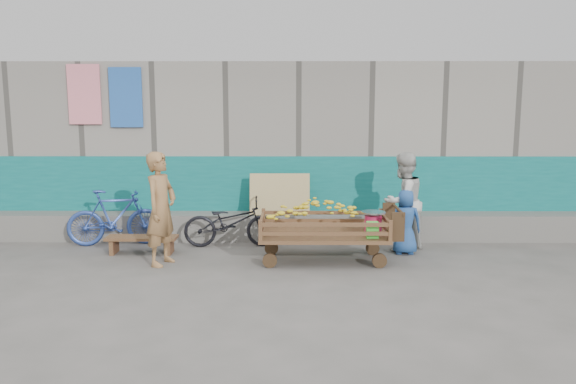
{
  "coord_description": "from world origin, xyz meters",
  "views": [
    {
      "loc": [
        0.49,
        -7.01,
        2.3
      ],
      "look_at": [
        0.44,
        1.2,
        1.0
      ],
      "focal_mm": 35.0,
      "sensor_mm": 36.0,
      "label": 1
    }
  ],
  "objects_px": {
    "bicycle_blue": "(115,218)",
    "bicycle_dark": "(231,222)",
    "banana_cart": "(321,222)",
    "woman": "(403,202)",
    "bench": "(142,241)",
    "child": "(405,222)",
    "vendor_man": "(161,209)"
  },
  "relations": [
    {
      "from": "child",
      "to": "banana_cart",
      "type": "bearing_deg",
      "value": 17.04
    },
    {
      "from": "banana_cart",
      "to": "bench",
      "type": "relative_size",
      "value": 1.88
    },
    {
      "from": "banana_cart",
      "to": "child",
      "type": "distance_m",
      "value": 1.38
    },
    {
      "from": "bench",
      "to": "child",
      "type": "distance_m",
      "value": 4.07
    },
    {
      "from": "bicycle_blue",
      "to": "banana_cart",
      "type": "bearing_deg",
      "value": -116.05
    },
    {
      "from": "child",
      "to": "bicycle_dark",
      "type": "height_order",
      "value": "child"
    },
    {
      "from": "banana_cart",
      "to": "woman",
      "type": "bearing_deg",
      "value": 26.49
    },
    {
      "from": "bench",
      "to": "child",
      "type": "height_order",
      "value": "child"
    },
    {
      "from": "woman",
      "to": "bicycle_blue",
      "type": "height_order",
      "value": "woman"
    },
    {
      "from": "vendor_man",
      "to": "child",
      "type": "height_order",
      "value": "vendor_man"
    },
    {
      "from": "vendor_man",
      "to": "woman",
      "type": "distance_m",
      "value": 3.7
    },
    {
      "from": "vendor_man",
      "to": "child",
      "type": "xyz_separation_m",
      "value": [
        3.61,
        0.6,
        -0.31
      ]
    },
    {
      "from": "woman",
      "to": "bicycle_blue",
      "type": "bearing_deg",
      "value": -40.48
    },
    {
      "from": "bench",
      "to": "bicycle_blue",
      "type": "distance_m",
      "value": 0.8
    },
    {
      "from": "bicycle_dark",
      "to": "bicycle_blue",
      "type": "height_order",
      "value": "bicycle_blue"
    },
    {
      "from": "woman",
      "to": "child",
      "type": "bearing_deg",
      "value": 52.84
    },
    {
      "from": "banana_cart",
      "to": "woman",
      "type": "relative_size",
      "value": 1.31
    },
    {
      "from": "vendor_man",
      "to": "woman",
      "type": "height_order",
      "value": "vendor_man"
    },
    {
      "from": "banana_cart",
      "to": "bicycle_blue",
      "type": "relative_size",
      "value": 1.33
    },
    {
      "from": "bench",
      "to": "woman",
      "type": "bearing_deg",
      "value": 3.47
    },
    {
      "from": "woman",
      "to": "bicycle_dark",
      "type": "height_order",
      "value": "woman"
    },
    {
      "from": "bicycle_dark",
      "to": "child",
      "type": "bearing_deg",
      "value": -102.67
    },
    {
      "from": "vendor_man",
      "to": "child",
      "type": "bearing_deg",
      "value": -61.43
    },
    {
      "from": "woman",
      "to": "bicycle_blue",
      "type": "distance_m",
      "value": 4.64
    },
    {
      "from": "vendor_man",
      "to": "woman",
      "type": "relative_size",
      "value": 1.05
    },
    {
      "from": "bench",
      "to": "woman",
      "type": "height_order",
      "value": "woman"
    },
    {
      "from": "bicycle_dark",
      "to": "bicycle_blue",
      "type": "distance_m",
      "value": 1.9
    },
    {
      "from": "woman",
      "to": "bicycle_blue",
      "type": "xyz_separation_m",
      "value": [
        -4.62,
        0.27,
        -0.32
      ]
    },
    {
      "from": "banana_cart",
      "to": "child",
      "type": "bearing_deg",
      "value": 17.92
    },
    {
      "from": "bicycle_blue",
      "to": "bicycle_dark",
      "type": "bearing_deg",
      "value": -102.78
    },
    {
      "from": "woman",
      "to": "child",
      "type": "height_order",
      "value": "woman"
    },
    {
      "from": "woman",
      "to": "child",
      "type": "relative_size",
      "value": 1.55
    }
  ]
}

